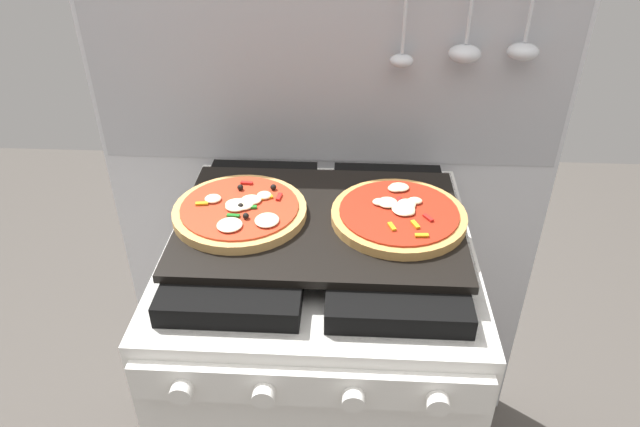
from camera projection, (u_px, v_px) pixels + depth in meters
name	position (u px, v px, depth m)	size (l,w,h in m)	color
kitchen_backsplash	(328.00, 187.00, 1.47)	(1.10, 0.09, 1.55)	silver
stove	(320.00, 383.00, 1.37)	(0.60, 0.64, 0.90)	white
baking_tray	(320.00, 221.00, 1.12)	(0.54, 0.38, 0.02)	black
pizza_left	(240.00, 210.00, 1.12)	(0.26, 0.26, 0.03)	tan
pizza_right	(399.00, 216.00, 1.11)	(0.26, 0.26, 0.03)	tan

